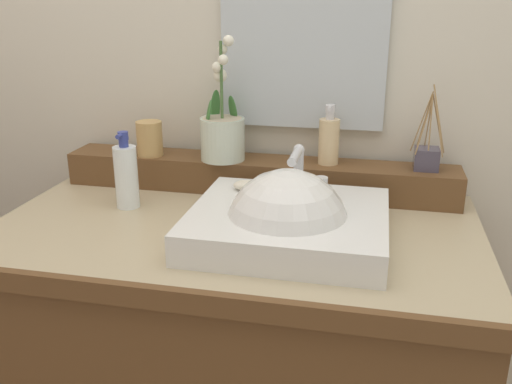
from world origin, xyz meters
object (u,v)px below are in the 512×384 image
object	(u,v)px
reed_diffuser	(426,157)
potted_plant	(222,132)
lotion_bottle	(126,175)
soap_dispenser	(329,140)
soap_bar	(248,186)
sink_basin	(288,228)
tumbler_cup	(150,139)

from	to	relation	value
reed_diffuser	potted_plant	bearing A→B (deg)	-177.65
potted_plant	lotion_bottle	bearing A→B (deg)	-139.02
soap_dispenser	lotion_bottle	xyz separation A→B (m)	(-0.49, -0.20, -0.07)
soap_bar	potted_plant	world-z (taller)	potted_plant
soap_bar	reed_diffuser	size ratio (longest dim) A/B	0.32
reed_diffuser	lotion_bottle	distance (m)	0.76
soap_bar	sink_basin	bearing A→B (deg)	-45.14
potted_plant	tumbler_cup	distance (m)	0.21
lotion_bottle	sink_basin	bearing A→B (deg)	-15.59
soap_bar	soap_dispenser	world-z (taller)	soap_dispenser
soap_bar	tumbler_cup	xyz separation A→B (m)	(-0.32, 0.17, 0.06)
soap_dispenser	tumbler_cup	size ratio (longest dim) A/B	1.64
potted_plant	tumbler_cup	size ratio (longest dim) A/B	3.41
sink_basin	soap_bar	bearing A→B (deg)	134.86
sink_basin	soap_bar	xyz separation A→B (m)	(-0.12, 0.12, 0.05)
soap_bar	lotion_bottle	world-z (taller)	lotion_bottle
soap_bar	tumbler_cup	bearing A→B (deg)	151.54
soap_bar	reed_diffuser	world-z (taller)	reed_diffuser
sink_basin	soap_dispenser	world-z (taller)	soap_dispenser
reed_diffuser	lotion_bottle	bearing A→B (deg)	-164.92
sink_basin	soap_dispenser	xyz separation A→B (m)	(0.05, 0.32, 0.12)
soap_dispenser	tumbler_cup	distance (m)	0.49
soap_bar	soap_dispenser	xyz separation A→B (m)	(0.17, 0.20, 0.07)
soap_bar	reed_diffuser	distance (m)	0.47
reed_diffuser	lotion_bottle	size ratio (longest dim) A/B	1.11
potted_plant	reed_diffuser	world-z (taller)	potted_plant
sink_basin	soap_dispenser	bearing A→B (deg)	80.19
sink_basin	reed_diffuser	size ratio (longest dim) A/B	1.96
lotion_bottle	tumbler_cup	bearing A→B (deg)	91.67
tumbler_cup	reed_diffuser	size ratio (longest dim) A/B	0.44
sink_basin	tumbler_cup	world-z (taller)	tumbler_cup
soap_dispenser	lotion_bottle	size ratio (longest dim) A/B	0.80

